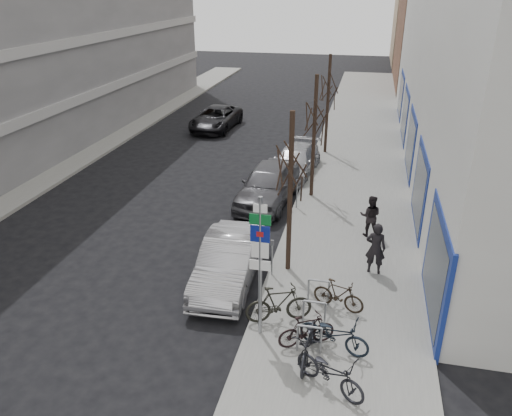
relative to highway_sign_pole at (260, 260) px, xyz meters
The scene contains 25 objects.
ground 3.44m from the highway_sign_pole, behind, with size 120.00×120.00×0.00m, color black.
sidewalk_east 10.50m from the highway_sign_pole, 78.15° to the left, with size 5.00×70.00×0.15m, color slate.
sidewalk_west 16.90m from the highway_sign_pole, 143.24° to the left, with size 3.00×70.00×0.15m, color slate.
brick_building_far 41.42m from the highway_sign_pole, 75.16° to the left, with size 12.00×14.00×8.00m, color brown.
tan_building_far 56.16m from the highway_sign_pole, 78.59° to the left, with size 13.00×12.00×9.00m, color #937A5B.
highway_sign_pole is the anchor object (origin of this frame).
bike_rack 2.36m from the highway_sign_pole, 23.59° to the left, with size 0.66×2.26×0.83m.
tree_near 3.88m from the highway_sign_pole, 86.74° to the left, with size 1.80×1.80×5.50m.
tree_mid 10.15m from the highway_sign_pole, 88.86° to the left, with size 1.80×1.80×5.50m.
tree_far 16.59m from the highway_sign_pole, 89.31° to the left, with size 1.80×1.80×5.50m.
meter_front 3.39m from the highway_sign_pole, 94.75° to the left, with size 0.10×0.08×1.27m.
meter_mid 8.65m from the highway_sign_pole, 91.68° to the left, with size 0.10×0.08×1.27m.
meter_back 14.10m from the highway_sign_pole, 91.02° to the left, with size 0.10×0.08×1.27m.
bike_near_left 2.35m from the highway_sign_pole, 27.32° to the right, with size 0.59×1.96×1.19m, color black.
bike_near_right 2.25m from the highway_sign_pole, ahead, with size 0.47×1.58×0.96m, color black.
bike_mid_curb 2.67m from the highway_sign_pole, ahead, with size 0.57×1.88×1.15m, color black.
bike_mid_inner 1.88m from the highway_sign_pole, 57.70° to the left, with size 0.57×1.92×1.16m, color black.
bike_far_curb 3.14m from the highway_sign_pole, 39.17° to the right, with size 0.58×1.91×1.16m, color black.
bike_far_inner 3.15m from the highway_sign_pole, 38.57° to the left, with size 0.47×1.56×0.95m, color black.
parked_car_front 3.42m from the highway_sign_pole, 122.10° to the left, with size 1.62×4.66×1.53m, color #ACACB1.
parked_car_mid 9.44m from the highway_sign_pole, 100.00° to the left, with size 2.03×5.05×1.72m, color #4F4E53.
parked_car_back 13.05m from the highway_sign_pole, 94.44° to the left, with size 1.95×4.79×1.39m, color #9F9FA4.
lane_car 21.72m from the highway_sign_pole, 109.96° to the left, with size 2.40×5.21×1.45m, color black.
pedestrian_near 5.13m from the highway_sign_pole, 52.49° to the left, with size 0.65×0.43×1.78m, color black.
pedestrian_far 7.29m from the highway_sign_pole, 66.89° to the left, with size 0.60×0.41×1.63m, color black.
Camera 1 is at (4.72, -10.81, 8.90)m, focal length 35.00 mm.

